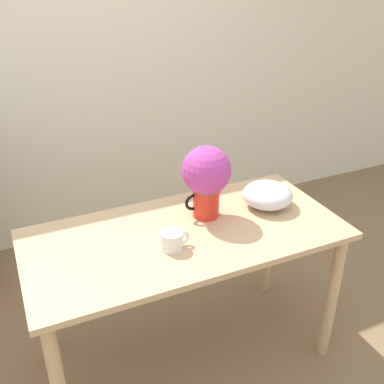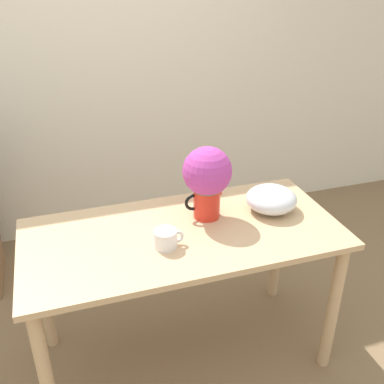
{
  "view_description": "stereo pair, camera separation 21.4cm",
  "coord_description": "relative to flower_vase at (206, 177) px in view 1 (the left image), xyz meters",
  "views": [
    {
      "loc": [
        -0.5,
        -1.4,
        1.94
      ],
      "look_at": [
        0.29,
        0.33,
        0.94
      ],
      "focal_mm": 42.0,
      "sensor_mm": 36.0,
      "label": 1
    },
    {
      "loc": [
        -0.3,
        -1.48,
        1.94
      ],
      "look_at": [
        0.29,
        0.33,
        0.94
      ],
      "focal_mm": 42.0,
      "sensor_mm": 36.0,
      "label": 2
    }
  ],
  "objects": [
    {
      "name": "white_bowl",
      "position": [
        0.33,
        -0.04,
        -0.15
      ],
      "size": [
        0.26,
        0.26,
        0.12
      ],
      "color": "silver",
      "rests_on": "table"
    },
    {
      "name": "coffee_mug",
      "position": [
        -0.26,
        -0.19,
        -0.17
      ],
      "size": [
        0.14,
        0.1,
        0.08
      ],
      "color": "white",
      "rests_on": "table"
    },
    {
      "name": "flower_vase",
      "position": [
        0.0,
        0.0,
        0.0
      ],
      "size": [
        0.24,
        0.24,
        0.37
      ],
      "color": "red",
      "rests_on": "table"
    },
    {
      "name": "table",
      "position": [
        -0.15,
        -0.1,
        -0.33
      ],
      "size": [
        1.5,
        0.71,
        0.79
      ],
      "color": "tan",
      "rests_on": "ground_plane"
    },
    {
      "name": "wall_back",
      "position": [
        -0.36,
        1.4,
        0.29
      ],
      "size": [
        8.0,
        0.05,
        2.6
      ],
      "color": "#EDE5CC",
      "rests_on": "ground_plane"
    }
  ]
}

